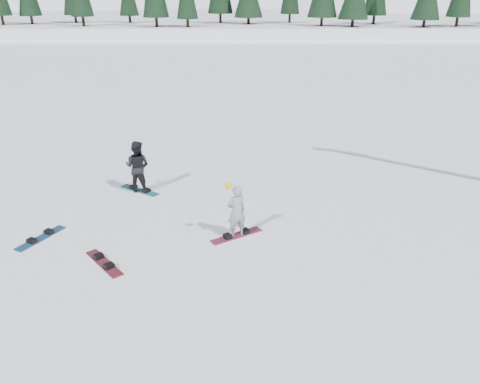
% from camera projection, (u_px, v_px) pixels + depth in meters
% --- Properties ---
extents(ground, '(420.00, 420.00, 0.00)m').
position_uv_depth(ground, '(143.00, 232.00, 12.75)').
color(ground, white).
rests_on(ground, ground).
extents(alpine_backdrop, '(412.50, 227.00, 53.20)m').
position_uv_depth(alpine_backdrop, '(208.00, 40.00, 191.60)').
color(alpine_backdrop, white).
rests_on(alpine_backdrop, ground).
extents(snowboarder_woman, '(0.64, 0.56, 1.61)m').
position_uv_depth(snowboarder_woman, '(236.00, 211.00, 12.25)').
color(snowboarder_woman, '#A1A2A6').
rests_on(snowboarder_woman, ground).
extents(snowboarder_man, '(0.95, 0.82, 1.70)m').
position_uv_depth(snowboarder_man, '(138.00, 166.00, 15.00)').
color(snowboarder_man, black).
rests_on(snowboarder_man, ground).
extents(snowboard_woman, '(1.41, 1.05, 0.03)m').
position_uv_depth(snowboard_woman, '(236.00, 236.00, 12.55)').
color(snowboard_woman, '#9B2149').
rests_on(snowboard_woman, ground).
extents(snowboard_man, '(1.41, 1.05, 0.03)m').
position_uv_depth(snowboard_man, '(140.00, 190.00, 15.34)').
color(snowboard_man, teal).
rests_on(snowboard_man, ground).
extents(snowboard_loose_a, '(0.94, 1.46, 0.03)m').
position_uv_depth(snowboard_loose_a, '(41.00, 238.00, 12.42)').
color(snowboard_loose_a, '#185289').
rests_on(snowboard_loose_a, ground).
extents(snowboard_loose_b, '(1.19, 1.32, 0.03)m').
position_uv_depth(snowboard_loose_b, '(104.00, 263.00, 11.30)').
color(snowboard_loose_b, maroon).
rests_on(snowboard_loose_b, ground).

